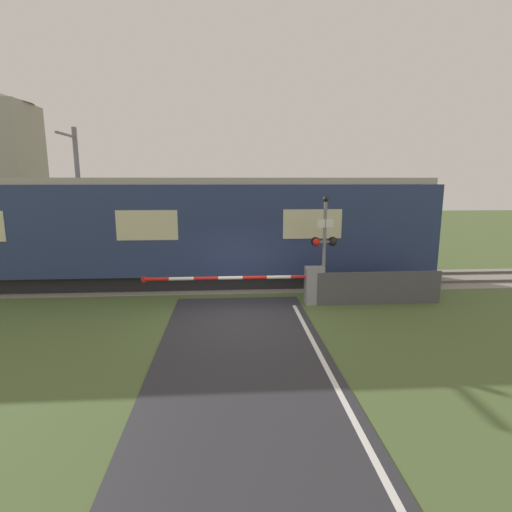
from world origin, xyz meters
TOP-DOWN VIEW (x-y plane):
  - ground_plane at (0.00, 0.00)m, footprint 80.00×80.00m
  - track_bed at (0.00, 4.12)m, footprint 36.00×3.20m
  - train at (-3.16, 4.12)m, footprint 21.39×2.74m
  - crossing_barrier at (2.04, 1.23)m, footprint 5.94×0.44m
  - signal_post at (2.81, 1.21)m, footprint 0.86×0.26m
  - catenary_pole at (-6.61, 6.11)m, footprint 0.20×1.90m
  - distant_building at (-18.03, 21.99)m, footprint 5.44×5.44m
  - roadside_fence at (4.66, 1.02)m, footprint 4.17×0.06m

SIDE VIEW (x-z plane):
  - ground_plane at x=0.00m, z-range 0.00..0.00m
  - track_bed at x=0.00m, z-range -0.04..0.09m
  - roadside_fence at x=4.66m, z-range 0.00..1.10m
  - crossing_barrier at x=2.04m, z-range 0.05..1.31m
  - signal_post at x=2.81m, z-range 0.24..3.80m
  - train at x=-3.16m, z-range 0.05..4.19m
  - catenary_pole at x=-6.61m, z-range 0.15..6.35m
  - distant_building at x=-18.03m, z-range 0.08..10.74m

